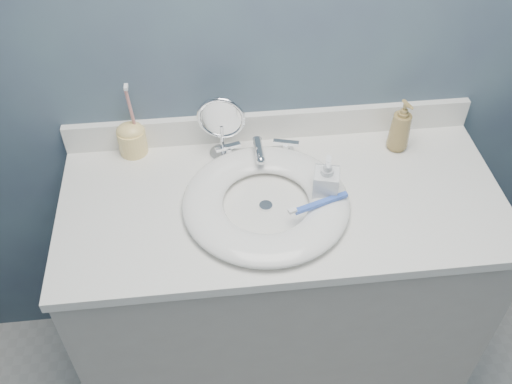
{
  "coord_description": "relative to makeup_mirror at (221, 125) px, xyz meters",
  "views": [
    {
      "loc": [
        -0.19,
        -0.11,
        2.0
      ],
      "look_at": [
        -0.08,
        0.94,
        0.94
      ],
      "focal_mm": 40.0,
      "sensor_mm": 36.0,
      "label": 1
    }
  ],
  "objects": [
    {
      "name": "back_wall",
      "position": [
        0.15,
        0.08,
        0.21
      ],
      "size": [
        2.2,
        0.02,
        2.4
      ],
      "primitive_type": "cube",
      "color": "#424D63",
      "rests_on": "ground"
    },
    {
      "name": "vanity_cabinet",
      "position": [
        0.15,
        -0.2,
        -0.57
      ],
      "size": [
        1.2,
        0.55,
        0.85
      ],
      "primitive_type": "cube",
      "color": "#B3AEA4",
      "rests_on": "ground"
    },
    {
      "name": "countertop",
      "position": [
        0.15,
        -0.2,
        -0.13
      ],
      "size": [
        1.22,
        0.57,
        0.03
      ],
      "primitive_type": "cube",
      "color": "white",
      "rests_on": "vanity_cabinet"
    },
    {
      "name": "backsplash",
      "position": [
        0.15,
        0.07,
        -0.07
      ],
      "size": [
        1.22,
        0.02,
        0.09
      ],
      "primitive_type": "cube",
      "color": "white",
      "rests_on": "countertop"
    },
    {
      "name": "basin",
      "position": [
        0.1,
        -0.23,
        -0.09
      ],
      "size": [
        0.45,
        0.45,
        0.04
      ],
      "primitive_type": null,
      "color": "white",
      "rests_on": "countertop"
    },
    {
      "name": "drain",
      "position": [
        0.1,
        -0.23,
        -0.11
      ],
      "size": [
        0.04,
        0.04,
        0.01
      ],
      "primitive_type": "cylinder",
      "color": "silver",
      "rests_on": "countertop"
    },
    {
      "name": "faucet",
      "position": [
        0.1,
        -0.03,
        -0.08
      ],
      "size": [
        0.25,
        0.13,
        0.07
      ],
      "color": "silver",
      "rests_on": "countertop"
    },
    {
      "name": "makeup_mirror",
      "position": [
        0.0,
        0.0,
        0.0
      ],
      "size": [
        0.14,
        0.08,
        0.2
      ],
      "rotation": [
        0.0,
        0.0,
        -0.18
      ],
      "color": "silver",
      "rests_on": "countertop"
    },
    {
      "name": "soap_bottle_amber",
      "position": [
        0.52,
        -0.03,
        -0.03
      ],
      "size": [
        0.08,
        0.08,
        0.17
      ],
      "primitive_type": "imported",
      "rotation": [
        0.0,
        0.0,
        0.32
      ],
      "color": "olive",
      "rests_on": "countertop"
    },
    {
      "name": "soap_bottle_clear",
      "position": [
        0.26,
        -0.22,
        -0.04
      ],
      "size": [
        0.08,
        0.08,
        0.15
      ],
      "primitive_type": "imported",
      "rotation": [
        0.0,
        0.0,
        -0.26
      ],
      "color": "silver",
      "rests_on": "countertop"
    },
    {
      "name": "toothbrush_holder",
      "position": [
        -0.26,
        0.04,
        -0.06
      ],
      "size": [
        0.08,
        0.08,
        0.24
      ],
      "rotation": [
        0.0,
        0.0,
        -0.34
      ],
      "color": "#FFDB7F",
      "rests_on": "countertop"
    },
    {
      "name": "toothbrush_lying",
      "position": [
        0.23,
        -0.27,
        -0.07
      ],
      "size": [
        0.17,
        0.07,
        0.02
      ],
      "rotation": [
        0.0,
        0.0,
        0.33
      ],
      "color": "blue",
      "rests_on": "basin"
    }
  ]
}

